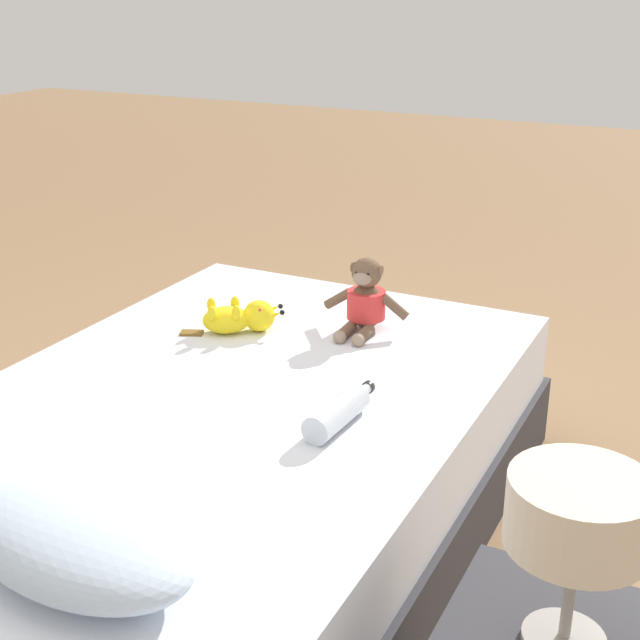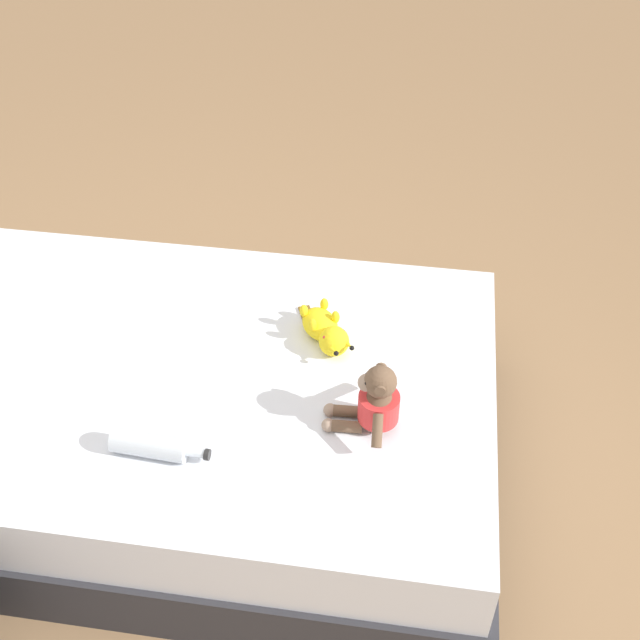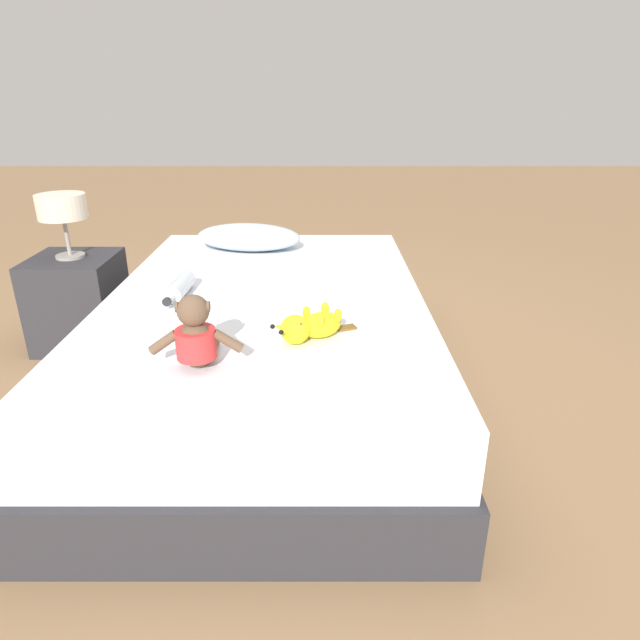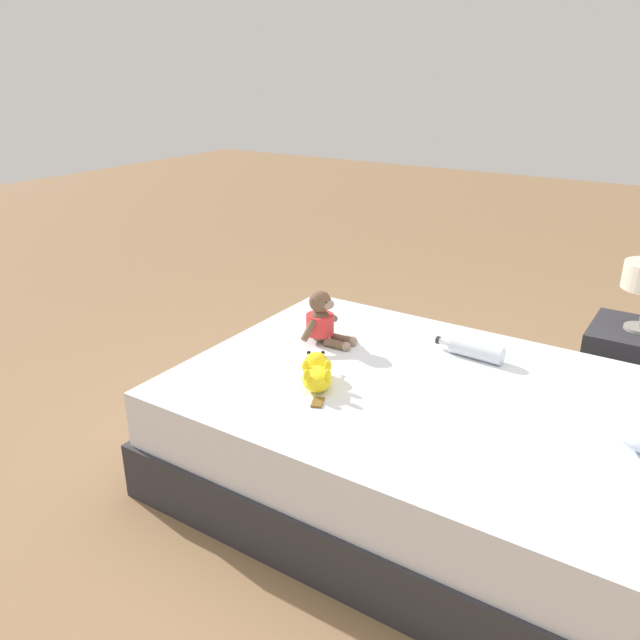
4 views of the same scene
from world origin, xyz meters
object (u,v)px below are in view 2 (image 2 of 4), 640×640
(glass_bottle, at_px, (152,445))
(bed, at_px, (186,417))
(plush_yellow_creature, at_px, (326,331))
(plush_monkey, at_px, (375,403))

(glass_bottle, bearing_deg, bed, 4.25)
(plush_yellow_creature, bearing_deg, bed, 113.25)
(bed, relative_size, plush_yellow_creature, 6.96)
(plush_yellow_creature, bearing_deg, plush_monkey, -150.33)
(plush_yellow_creature, height_order, glass_bottle, plush_yellow_creature)
(plush_monkey, bearing_deg, bed, 77.23)
(plush_yellow_creature, distance_m, glass_bottle, 0.69)
(bed, xyz_separation_m, plush_yellow_creature, (0.19, -0.45, 0.28))
(bed, bearing_deg, glass_bottle, -175.75)
(bed, distance_m, plush_yellow_creature, 0.57)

